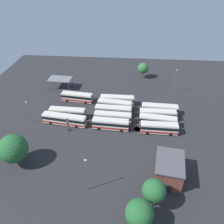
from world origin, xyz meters
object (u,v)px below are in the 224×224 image
(bus_row0_slot3, at_px, (158,121))
(lamp_post_far_corner, at_px, (175,80))
(lamp_post_mid_lot, at_px, (28,111))
(bus_row0_slot1, at_px, (160,109))
(bus_row2_slot3, at_px, (67,113))
(lamp_post_by_building, at_px, (86,174))
(tree_east_edge, at_px, (139,213))
(bus_row1_slot2, at_px, (113,111))
(tree_north_edge, at_px, (13,149))
(bus_row2_slot0, at_px, (77,97))
(maintenance_shelter, at_px, (60,79))
(bus_row2_slot4, at_px, (65,119))
(depot_building, at_px, (169,169))
(tree_west_edge, at_px, (154,191))
(bus_row1_slot4, at_px, (111,124))
(bus_row0_slot4, at_px, (159,128))
(bus_row1_slot1, at_px, (115,105))
(tree_south_edge, at_px, (143,68))
(bus_row1_slot0, at_px, (117,100))
(bus_row0_slot2, at_px, (158,115))
(bus_row1_slot3, at_px, (113,117))

(bus_row0_slot3, relative_size, lamp_post_far_corner, 1.26)
(bus_row0_slot3, xyz_separation_m, lamp_post_mid_lot, (40.90, 1.92, 2.53))
(bus_row0_slot1, height_order, bus_row2_slot3, same)
(lamp_post_mid_lot, xyz_separation_m, lamp_post_by_building, (-22.99, 24.10, 0.80))
(lamp_post_by_building, bearing_deg, tree_east_edge, 144.74)
(bus_row1_slot2, bearing_deg, tree_north_edge, 46.73)
(bus_row2_slot0, xyz_separation_m, maintenance_shelter, (8.94, -9.97, 2.18))
(bus_row2_slot4, distance_m, lamp_post_far_corner, 45.19)
(bus_row0_slot1, bearing_deg, bus_row2_slot3, 9.14)
(bus_row2_slot0, bearing_deg, depot_building, 131.48)
(bus_row2_slot4, xyz_separation_m, lamp_post_mid_lot, (11.34, 0.15, 2.53))
(lamp_post_by_building, xyz_separation_m, tree_north_edge, (19.43, -6.21, 0.20))
(lamp_post_mid_lot, relative_size, tree_west_edge, 1.02)
(bus_row1_slot4, height_order, lamp_post_far_corner, lamp_post_far_corner)
(tree_east_edge, relative_size, tree_north_edge, 0.84)
(lamp_post_far_corner, relative_size, tree_east_edge, 1.25)
(bus_row2_slot4, height_order, tree_east_edge, tree_east_edge)
(bus_row1_slot2, relative_size, bus_row2_slot4, 0.86)
(bus_row0_slot4, distance_m, bus_row1_slot2, 16.68)
(bus_row1_slot1, distance_m, tree_north_edge, 36.46)
(bus_row2_slot3, relative_size, tree_south_edge, 1.71)
(bus_row1_slot1, distance_m, lamp_post_mid_lot, 28.61)
(bus_row1_slot0, xyz_separation_m, tree_west_edge, (-10.20, 40.82, 3.43))
(maintenance_shelter, distance_m, tree_east_edge, 64.54)
(bus_row2_slot0, bearing_deg, lamp_post_by_building, 105.49)
(bus_row1_slot0, relative_size, lamp_post_mid_lot, 1.53)
(bus_row1_slot2, distance_m, bus_row2_slot3, 15.34)
(bus_row0_slot1, xyz_separation_m, bus_row2_slot0, (29.71, -5.53, -0.00))
(bus_row2_slot4, xyz_separation_m, tree_east_edge, (-23.13, 32.36, 2.98))
(bus_row0_slot1, xyz_separation_m, bus_row0_slot4, (1.05, 10.58, -0.00))
(bus_row2_slot0, bearing_deg, tree_north_edge, 74.79)
(bus_row1_slot4, bearing_deg, bus_row0_slot2, -156.81)
(bus_row1_slot1, height_order, bus_row2_slot4, same)
(tree_east_edge, relative_size, tree_west_edge, 0.97)
(bus_row2_slot0, height_order, tree_north_edge, tree_north_edge)
(bus_row2_slot4, height_order, tree_west_edge, tree_west_edge)
(tree_east_edge, bearing_deg, lamp_post_far_corner, -104.28)
(bus_row1_slot1, bearing_deg, bus_row2_slot3, 22.09)
(bus_row1_slot1, bearing_deg, bus_row1_slot2, 86.95)
(bus_row1_slot3, height_order, bus_row2_slot4, same)
(bus_row1_slot3, height_order, maintenance_shelter, maintenance_shelter)
(bus_row2_slot3, xyz_separation_m, lamp_post_far_corner, (-37.70, -21.01, 3.30))
(bus_row0_slot3, xyz_separation_m, maintenance_shelter, (37.51, -22.42, 2.18))
(bus_row0_slot3, bearing_deg, bus_row0_slot1, -99.35)
(bus_row2_slot0, distance_m, bus_row2_slot3, 10.53)
(bus_row1_slot4, distance_m, bus_row2_slot0, 20.69)
(bus_row1_slot1, bearing_deg, lamp_post_mid_lot, 20.80)
(bus_row0_slot1, xyz_separation_m, lamp_post_by_building, (19.05, 32.94, 3.33))
(bus_row1_slot4, bearing_deg, lamp_post_mid_lot, -2.14)
(depot_building, distance_m, tree_west_edge, 9.76)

